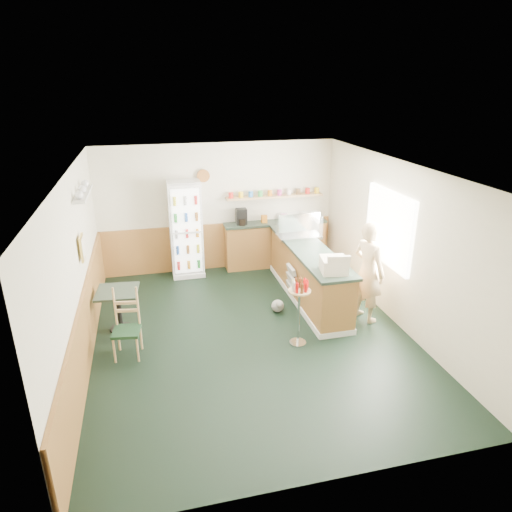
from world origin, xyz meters
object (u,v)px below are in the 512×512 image
object	(u,v)px
display_case	(299,226)
cafe_table	(118,302)
cafe_chair	(126,321)
shopkeeper	(368,272)
drinks_fridge	(186,229)
condiment_stand	(299,302)
cash_register	(334,265)

from	to	relation	value
display_case	cafe_table	bearing A→B (deg)	-163.82
cafe_chair	cafe_table	bearing A→B (deg)	109.22
cafe_chair	shopkeeper	bearing A→B (deg)	10.78
drinks_fridge	condiment_stand	xyz separation A→B (m)	(1.40, -3.15, -0.27)
drinks_fridge	shopkeeper	size ratio (longest dim) A/B	1.14
cash_register	cafe_chair	bearing A→B (deg)	-170.15
drinks_fridge	cash_register	size ratio (longest dim) A/B	4.76
cafe_chair	cash_register	bearing A→B (deg)	8.68
cash_register	cafe_table	xyz separation A→B (m)	(-3.40, 0.74, -0.62)
condiment_stand	shopkeeper	bearing A→B (deg)	19.72
display_case	cafe_chair	xyz separation A→B (m)	(-3.26, -1.73, -0.70)
drinks_fridge	shopkeeper	distance (m)	3.85
cafe_table	shopkeeper	bearing A→B (deg)	-8.29
shopkeeper	cafe_chair	distance (m)	3.98
display_case	shopkeeper	size ratio (longest dim) A/B	0.47
shopkeeper	condiment_stand	world-z (taller)	shopkeeper
display_case	cash_register	size ratio (longest dim) A/B	1.97
drinks_fridge	cafe_table	xyz separation A→B (m)	(-1.32, -2.06, -0.50)
shopkeeper	cafe_table	distance (m)	4.16
drinks_fridge	condiment_stand	bearing A→B (deg)	-66.07
drinks_fridge	display_case	world-z (taller)	drinks_fridge
condiment_stand	drinks_fridge	bearing A→B (deg)	113.93
cash_register	condiment_stand	xyz separation A→B (m)	(-0.68, -0.35, -0.40)
drinks_fridge	display_case	bearing A→B (deg)	-27.27
display_case	cafe_chair	world-z (taller)	display_case
drinks_fridge	shopkeeper	xyz separation A→B (m)	(2.78, -2.66, -0.12)
shopkeeper	cafe_chair	bearing A→B (deg)	72.62
drinks_fridge	cafe_chair	bearing A→B (deg)	-112.84
display_case	condiment_stand	world-z (taller)	display_case
drinks_fridge	cash_register	distance (m)	3.49
shopkeeper	cafe_chair	xyz separation A→B (m)	(-3.96, -0.15, -0.33)
drinks_fridge	shopkeeper	world-z (taller)	drinks_fridge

